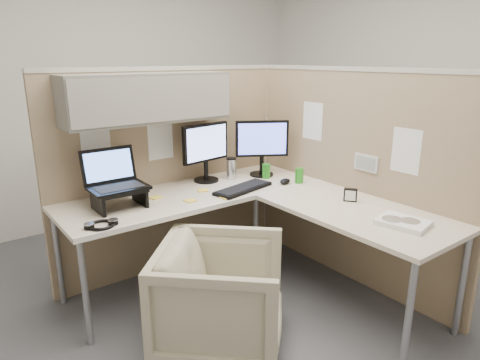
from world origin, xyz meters
TOP-DOWN VIEW (x-y plane):
  - ground at (0.00, 0.00)m, footprint 4.50×4.50m
  - partition_back at (-0.22, 0.83)m, footprint 2.00×0.36m
  - partition_right at (0.90, -0.07)m, footprint 0.07×2.03m
  - desk at (0.12, 0.13)m, footprint 2.00×1.98m
  - office_chair at (-0.41, -0.23)m, footprint 0.97×0.97m
  - monitor_left at (0.12, 0.72)m, footprint 0.44×0.20m
  - monitor_right at (0.58, 0.59)m, footprint 0.40×0.26m
  - laptop_station at (-0.69, 0.57)m, footprint 0.37×0.31m
  - keyboard at (0.20, 0.35)m, footprint 0.52×0.27m
  - mouse at (0.57, 0.28)m, footprint 0.13×0.10m
  - travel_mug at (0.32, 0.66)m, footprint 0.08×0.08m
  - soda_can_green at (0.68, 0.23)m, footprint 0.07×0.07m
  - soda_can_silver at (0.56, 0.50)m, footprint 0.07×0.07m
  - sticky_note_d at (-0.05, 0.52)m, footprint 0.10×0.10m
  - sticky_note_b at (-0.01, 0.27)m, footprint 0.08×0.08m
  - sticky_note_c at (-0.41, 0.58)m, footprint 0.09×0.09m
  - sticky_note_a at (-0.25, 0.37)m, footprint 0.08×0.08m
  - headphones at (-0.91, 0.28)m, footprint 0.20×0.18m
  - paper_stack at (0.55, -0.78)m, footprint 0.28×0.32m
  - desk_clock at (0.64, -0.31)m, footprint 0.08×0.09m

SIDE VIEW (x-z plane):
  - ground at x=0.00m, z-range 0.00..0.00m
  - office_chair at x=-0.41m, z-range 0.00..0.73m
  - desk at x=0.12m, z-range 0.32..1.05m
  - sticky_note_d at x=-0.05m, z-range 0.73..0.74m
  - sticky_note_b at x=-0.01m, z-range 0.73..0.74m
  - sticky_note_c at x=-0.41m, z-range 0.73..0.74m
  - sticky_note_a at x=-0.25m, z-range 0.73..0.74m
  - keyboard at x=0.20m, z-range 0.73..0.75m
  - headphones at x=-0.91m, z-range 0.73..0.76m
  - paper_stack at x=0.55m, z-range 0.73..0.76m
  - mouse at x=0.57m, z-range 0.73..0.77m
  - desk_clock at x=0.64m, z-range 0.73..0.82m
  - soda_can_green at x=0.68m, z-range 0.73..0.85m
  - soda_can_silver at x=0.56m, z-range 0.73..0.85m
  - partition_right at x=0.90m, z-range 0.00..1.63m
  - travel_mug at x=0.32m, z-range 0.73..0.91m
  - laptop_station at x=-0.69m, z-range 0.69..1.07m
  - monitor_left at x=0.12m, z-range 0.77..1.24m
  - monitor_right at x=0.58m, z-range 0.77..1.24m
  - partition_back at x=-0.22m, z-range 0.28..1.91m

